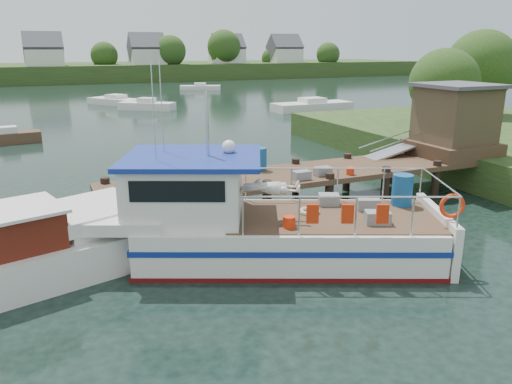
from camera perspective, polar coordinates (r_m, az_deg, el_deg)
name	(u,v)px	position (r m, az deg, el deg)	size (l,w,h in m)	color
ground_plane	(264,212)	(18.73, 0.94, -2.29)	(160.00, 160.00, 0.00)	black
far_shore	(75,69)	(98.84, -20.03, 13.10)	(140.00, 42.55, 9.22)	#30481E
dock	(407,140)	(21.65, 16.89, 5.68)	(16.60, 3.00, 4.78)	#4B3423
lobster_boat	(238,224)	(14.43, -2.08, -3.69)	(11.48, 7.23, 5.73)	silver
moored_rowboat	(9,137)	(35.68, -26.43, 5.62)	(3.89, 1.75, 1.09)	#4B3423
moored_far	(200,87)	(73.43, -6.38, 11.81)	(6.02, 3.86, 0.97)	silver
moored_b	(147,106)	(50.44, -12.37, 9.63)	(5.43, 4.65, 1.19)	silver
moored_c	(312,106)	(49.18, 6.43, 9.76)	(7.95, 2.93, 1.24)	silver
moored_d	(116,101)	(55.74, -15.70, 9.97)	(5.48, 6.61, 1.10)	silver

